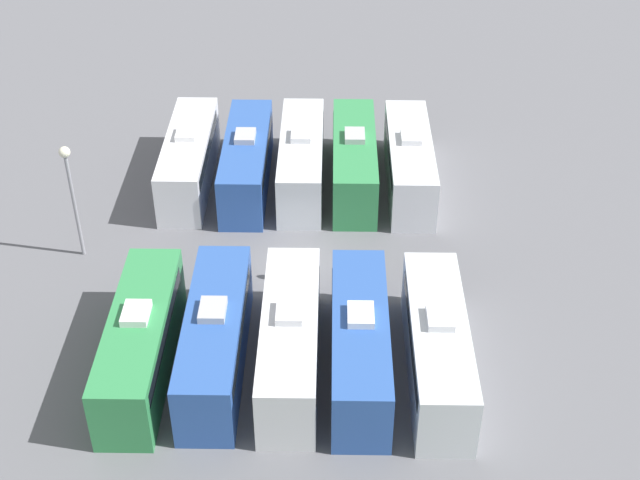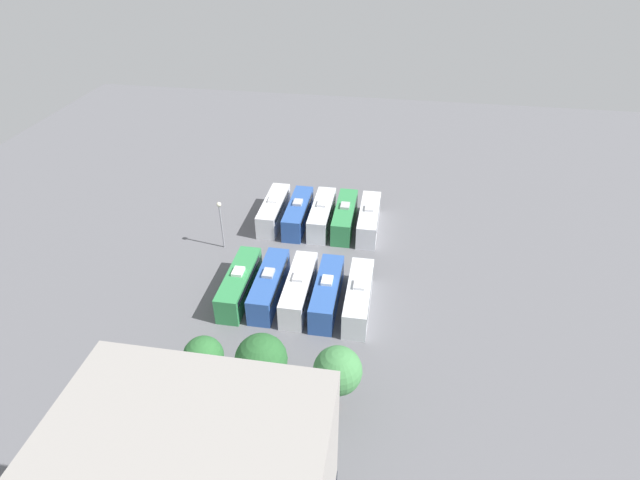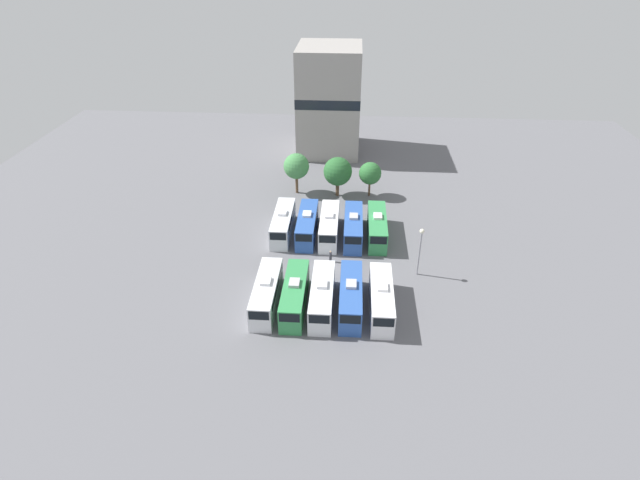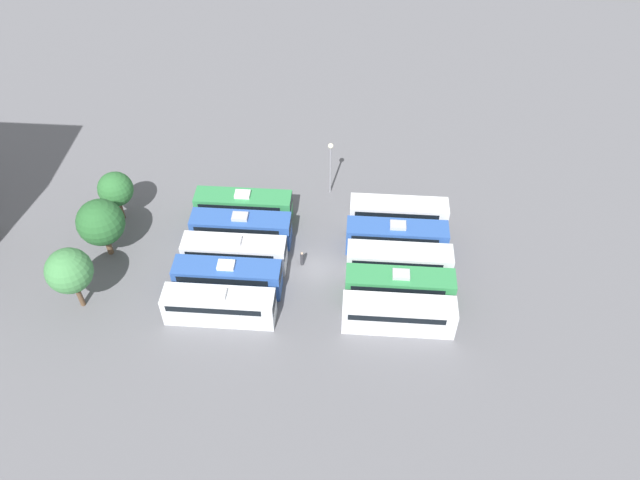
# 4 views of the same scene
# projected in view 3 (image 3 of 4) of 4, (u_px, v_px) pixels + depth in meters

# --- Properties ---
(ground_plane) EXTENTS (128.01, 128.01, 0.00)m
(ground_plane) POSITION_uv_depth(u_px,v_px,m) (326.00, 267.00, 66.08)
(ground_plane) COLOR slate
(bus_0) EXTENTS (2.61, 10.30, 3.60)m
(bus_0) POSITION_uv_depth(u_px,v_px,m) (267.00, 292.00, 58.69)
(bus_0) COLOR silver
(bus_0) RESTS_ON ground_plane
(bus_1) EXTENTS (2.61, 10.30, 3.60)m
(bus_1) POSITION_uv_depth(u_px,v_px,m) (295.00, 294.00, 58.38)
(bus_1) COLOR #338C4C
(bus_1) RESTS_ON ground_plane
(bus_2) EXTENTS (2.61, 10.30, 3.60)m
(bus_2) POSITION_uv_depth(u_px,v_px,m) (322.00, 295.00, 58.19)
(bus_2) COLOR silver
(bus_2) RESTS_ON ground_plane
(bus_3) EXTENTS (2.61, 10.30, 3.60)m
(bus_3) POSITION_uv_depth(u_px,v_px,m) (351.00, 295.00, 58.16)
(bus_3) COLOR #2D56A8
(bus_3) RESTS_ON ground_plane
(bus_4) EXTENTS (2.61, 10.30, 3.60)m
(bus_4) POSITION_uv_depth(u_px,v_px,m) (381.00, 298.00, 57.75)
(bus_4) COLOR silver
(bus_4) RESTS_ON ground_plane
(bus_5) EXTENTS (2.61, 10.30, 3.60)m
(bus_5) POSITION_uv_depth(u_px,v_px,m) (283.00, 222.00, 72.66)
(bus_5) COLOR silver
(bus_5) RESTS_ON ground_plane
(bus_6) EXTENTS (2.61, 10.30, 3.60)m
(bus_6) POSITION_uv_depth(u_px,v_px,m) (307.00, 224.00, 72.32)
(bus_6) COLOR #2D56A8
(bus_6) RESTS_ON ground_plane
(bus_7) EXTENTS (2.61, 10.30, 3.60)m
(bus_7) POSITION_uv_depth(u_px,v_px,m) (329.00, 225.00, 72.03)
(bus_7) COLOR silver
(bus_7) RESTS_ON ground_plane
(bus_8) EXTENTS (2.61, 10.30, 3.60)m
(bus_8) POSITION_uv_depth(u_px,v_px,m) (353.00, 226.00, 71.74)
(bus_8) COLOR #2D56A8
(bus_8) RESTS_ON ground_plane
(bus_9) EXTENTS (2.61, 10.30, 3.60)m
(bus_9) POSITION_uv_depth(u_px,v_px,m) (377.00, 226.00, 71.78)
(bus_9) COLOR #338C4C
(bus_9) RESTS_ON ground_plane
(worker_person) EXTENTS (0.36, 0.36, 1.71)m
(worker_person) POSITION_uv_depth(u_px,v_px,m) (330.00, 257.00, 66.84)
(worker_person) COLOR #333338
(worker_person) RESTS_ON ground_plane
(light_pole) EXTENTS (0.60, 0.60, 6.79)m
(light_pole) POSITION_uv_depth(u_px,v_px,m) (421.00, 244.00, 62.31)
(light_pole) COLOR gray
(light_pole) RESTS_ON ground_plane
(tree_0) EXTENTS (4.25, 4.25, 6.98)m
(tree_0) POSITION_uv_depth(u_px,v_px,m) (296.00, 166.00, 82.41)
(tree_0) COLOR brown
(tree_0) RESTS_ON ground_plane
(tree_1) EXTENTS (4.71, 4.71, 6.72)m
(tree_1) POSITION_uv_depth(u_px,v_px,m) (338.00, 172.00, 81.80)
(tree_1) COLOR brown
(tree_1) RESTS_ON ground_plane
(tree_2) EXTENTS (3.69, 3.69, 5.93)m
(tree_2) POSITION_uv_depth(u_px,v_px,m) (370.00, 173.00, 81.82)
(tree_2) COLOR brown
(tree_2) RESTS_ON ground_plane
(depot_building) EXTENTS (11.96, 13.98, 20.13)m
(depot_building) POSITION_uv_depth(u_px,v_px,m) (329.00, 100.00, 96.45)
(depot_building) COLOR gray
(depot_building) RESTS_ON ground_plane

